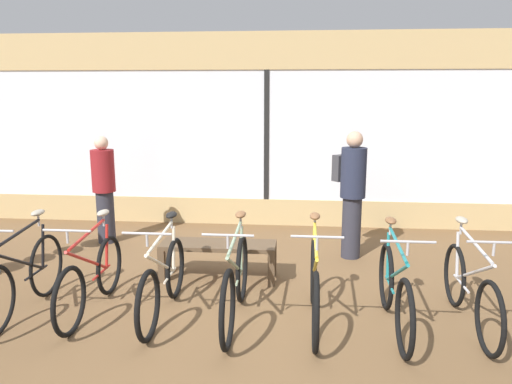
% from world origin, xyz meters
% --- Properties ---
extents(ground_plane, '(24.00, 24.00, 0.00)m').
position_xyz_m(ground_plane, '(0.00, 0.00, 0.00)').
color(ground_plane, brown).
extents(shop_back_wall, '(12.00, 0.08, 3.20)m').
position_xyz_m(shop_back_wall, '(0.00, 3.54, 1.64)').
color(shop_back_wall, tan).
rests_on(shop_back_wall, ground_plane).
extents(bicycle_far_left, '(0.46, 1.68, 1.03)m').
position_xyz_m(bicycle_far_left, '(-2.23, -0.17, 0.39)').
color(bicycle_far_left, black).
rests_on(bicycle_far_left, ground_plane).
extents(bicycle_left, '(0.46, 1.65, 1.02)m').
position_xyz_m(bicycle_left, '(-1.55, -0.06, 0.38)').
color(bicycle_left, black).
rests_on(bicycle_left, ground_plane).
extents(bicycle_center_left, '(0.46, 1.66, 1.02)m').
position_xyz_m(bicycle_center_left, '(-0.78, -0.09, 0.37)').
color(bicycle_center_left, black).
rests_on(bicycle_center_left, ground_plane).
extents(bicycle_center, '(0.46, 1.77, 1.05)m').
position_xyz_m(bicycle_center, '(-0.03, -0.14, 0.40)').
color(bicycle_center, black).
rests_on(bicycle_center, ground_plane).
extents(bicycle_center_right, '(0.46, 1.75, 1.04)m').
position_xyz_m(bicycle_center_right, '(0.75, -0.11, 0.40)').
color(bicycle_center_right, black).
rests_on(bicycle_center_right, ground_plane).
extents(bicycle_right, '(0.46, 1.70, 1.03)m').
position_xyz_m(bicycle_right, '(1.51, -0.16, 0.39)').
color(bicycle_right, black).
rests_on(bicycle_right, ground_plane).
extents(bicycle_far_right, '(0.46, 1.71, 1.02)m').
position_xyz_m(bicycle_far_right, '(2.25, -0.03, 0.38)').
color(bicycle_far_right, black).
rests_on(bicycle_far_right, ground_plane).
extents(display_bench, '(1.40, 0.44, 0.45)m').
position_xyz_m(display_bench, '(-0.39, 0.98, 0.37)').
color(display_bench, brown).
rests_on(display_bench, ground_plane).
extents(customer_near_rack, '(0.52, 0.56, 1.74)m').
position_xyz_m(customer_near_rack, '(1.28, 1.96, 0.94)').
color(customer_near_rack, '#2D2D38').
rests_on(customer_near_rack, ground_plane).
extents(customer_by_window, '(0.46, 0.46, 1.62)m').
position_xyz_m(customer_by_window, '(-2.34, 2.30, 0.85)').
color(customer_by_window, '#2D2D38').
rests_on(customer_by_window, ground_plane).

